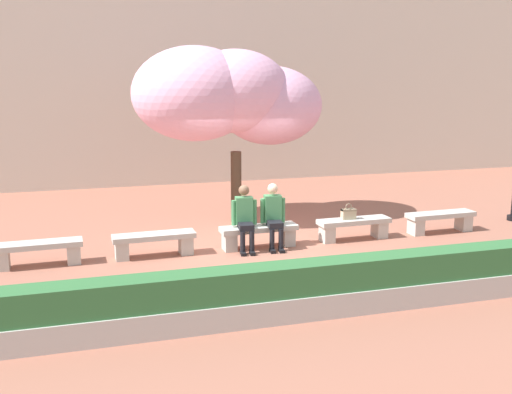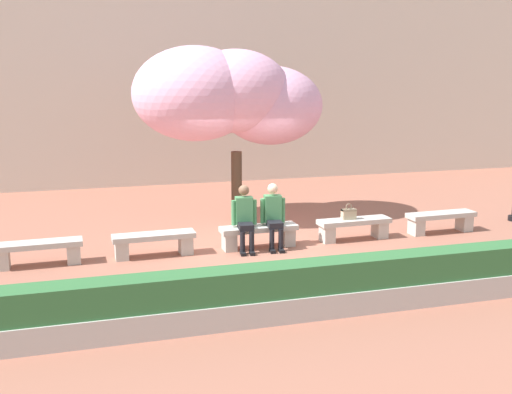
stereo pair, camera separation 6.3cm
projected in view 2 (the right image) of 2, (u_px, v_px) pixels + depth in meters
name	position (u px, v px, depth m)	size (l,w,h in m)	color
ground_plane	(259.00, 247.00, 12.06)	(100.00, 100.00, 0.00)	#9E604C
building_facade	(179.00, 51.00, 20.19)	(28.00, 4.00, 8.36)	beige
stone_bench_west_end	(38.00, 250.00, 10.85)	(1.57, 0.46, 0.45)	#BCB7AD
stone_bench_near_west	(154.00, 241.00, 11.43)	(1.57, 0.46, 0.45)	#BCB7AD
stone_bench_center	(259.00, 233.00, 12.00)	(1.57, 0.46, 0.45)	#BCB7AD
stone_bench_near_east	(354.00, 226.00, 12.57)	(1.57, 0.46, 0.45)	#BCB7AD
stone_bench_east_end	(441.00, 219.00, 13.15)	(1.57, 0.46, 0.45)	#BCB7AD
person_seated_left	(245.00, 215.00, 11.78)	(0.51, 0.71, 1.29)	black
person_seated_right	(273.00, 213.00, 11.95)	(0.51, 0.71, 1.29)	black
handbag	(349.00, 213.00, 12.49)	(0.30, 0.15, 0.34)	tan
cherry_tree_main	(228.00, 97.00, 13.70)	(4.46, 2.75, 4.06)	#473323
planter_hedge_foreground	(328.00, 288.00, 8.68)	(12.67, 0.50, 0.80)	#BCB7AD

